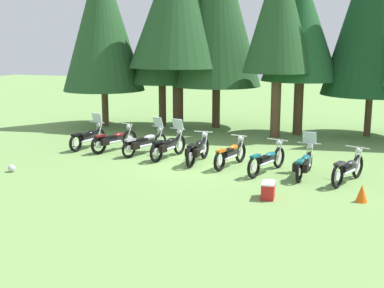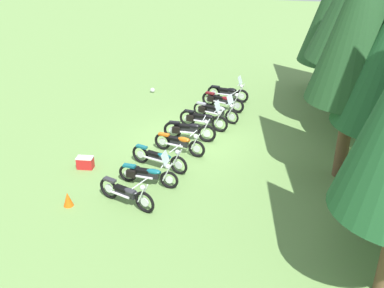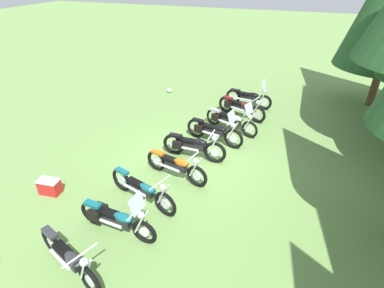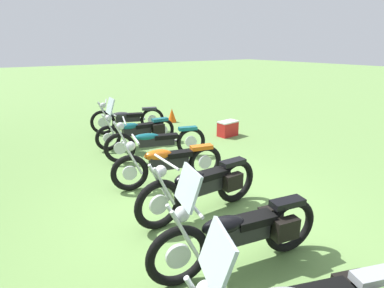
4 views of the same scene
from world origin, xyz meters
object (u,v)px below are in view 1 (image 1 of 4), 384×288
pine_tree_0 (102,21)px  pine_tree_4 (279,11)px  pine_tree_1 (162,37)px  motorcycle_6 (267,160)px  motorcycle_1 (114,140)px  pine_tree_5 (302,28)px  traffic_cone (362,193)px  motorcycle_2 (145,142)px  motorcycle_4 (198,150)px  motorcycle_8 (348,168)px  pine_tree_3 (217,7)px  picnic_cooler (268,190)px  motorcycle_5 (231,154)px  motorcycle_3 (168,146)px  motorcycle_7 (304,163)px  dropped_helmet (12,168)px  pine_tree_6 (376,3)px  motorcycle_0 (88,137)px  pine_tree_2 (177,3)px

pine_tree_0 → pine_tree_4: size_ratio=1.04×
pine_tree_1 → motorcycle_6: bearing=-47.9°
motorcycle_1 → pine_tree_5: pine_tree_5 is taller
motorcycle_1 → traffic_cone: 9.91m
motorcycle_2 → motorcycle_6: motorcycle_2 is taller
pine_tree_5 → motorcycle_4: bearing=-109.9°
motorcycle_8 → pine_tree_3: 12.07m
motorcycle_1 → picnic_cooler: size_ratio=3.51×
motorcycle_5 → motorcycle_1: bearing=92.9°
motorcycle_4 → motorcycle_2: bearing=74.3°
pine_tree_1 → traffic_cone: bearing=-44.8°
motorcycle_3 → motorcycle_7: 5.11m
motorcycle_5 → pine_tree_1: (-5.55, 7.18, 4.01)m
motorcycle_6 → pine_tree_0: (-9.69, 6.73, 4.76)m
motorcycle_1 → motorcycle_2: bearing=-73.7°
pine_tree_1 → pine_tree_3: bearing=10.1°
motorcycle_4 → pine_tree_3: bearing=12.7°
traffic_cone → dropped_helmet: traffic_cone is taller
motorcycle_5 → pine_tree_4: size_ratio=0.26×
motorcycle_4 → motorcycle_3: bearing=75.4°
motorcycle_3 → pine_tree_0: bearing=56.4°
motorcycle_6 → picnic_cooler: size_ratio=3.69×
motorcycle_6 → dropped_helmet: size_ratio=9.32×
picnic_cooler → traffic_cone: size_ratio=1.31×
motorcycle_6 → motorcycle_8: bearing=-80.6°
motorcycle_7 → pine_tree_1: size_ratio=0.32×
motorcycle_5 → pine_tree_1: size_ratio=0.32×
pine_tree_6 → motorcycle_2: bearing=-139.2°
picnic_cooler → pine_tree_6: bearing=77.2°
motorcycle_5 → motorcycle_7: size_ratio=0.99×
motorcycle_7 → motorcycle_6: bearing=90.4°
motorcycle_0 → motorcycle_2: 2.59m
motorcycle_6 → pine_tree_4: pine_tree_4 is taller
pine_tree_1 → motorcycle_7: bearing=-43.6°
motorcycle_2 → motorcycle_7: motorcycle_2 is taller
motorcycle_1 → motorcycle_8: (8.83, -1.68, 0.00)m
motorcycle_6 → traffic_cone: (2.96, -2.18, -0.20)m
motorcycle_1 → motorcycle_7: size_ratio=1.01×
motorcycle_2 → pine_tree_2: pine_tree_2 is taller
motorcycle_6 → picnic_cooler: (0.56, -2.68, -0.21)m
pine_tree_1 → pine_tree_5: 6.84m
motorcycle_2 → picnic_cooler: bearing=-105.4°
motorcycle_3 → motorcycle_0: bearing=92.4°
pine_tree_0 → pine_tree_4: 8.79m
motorcycle_8 → pine_tree_3: (-6.72, 8.45, 5.39)m
motorcycle_5 → pine_tree_4: (0.43, 5.96, 5.07)m
motorcycle_2 → pine_tree_6: size_ratio=0.23×
motorcycle_3 → dropped_helmet: bearing=142.3°
motorcycle_5 → dropped_helmet: motorcycle_5 is taller
motorcycle_7 → pine_tree_2: (-7.11, 7.36, 5.57)m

